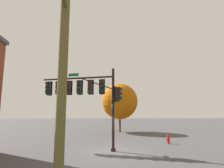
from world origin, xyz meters
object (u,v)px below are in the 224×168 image
object	(u,v)px
utility_pole	(62,89)
signal_pole_assembly	(85,91)
tree_mid	(120,101)
fire_hydrant	(168,139)

from	to	relation	value
utility_pole	signal_pole_assembly	bearing A→B (deg)	-89.28
tree_mid	utility_pole	bearing A→B (deg)	79.12
signal_pole_assembly	fire_hydrant	size ratio (longest dim) A/B	7.90
utility_pole	tree_mid	world-z (taller)	utility_pole
utility_pole	tree_mid	xyz separation A→B (m)	(-3.87, -20.13, 0.71)
signal_pole_assembly	fire_hydrant	xyz separation A→B (m)	(-7.48, -2.15, -4.12)
signal_pole_assembly	utility_pole	size ratio (longest dim) A/B	0.94
utility_pole	fire_hydrant	distance (m)	13.53
fire_hydrant	signal_pole_assembly	bearing A→B (deg)	16.04
fire_hydrant	tree_mid	xyz separation A→B (m)	(3.50, -9.24, 3.91)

